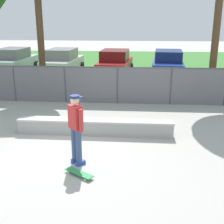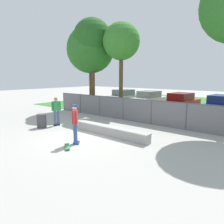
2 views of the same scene
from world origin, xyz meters
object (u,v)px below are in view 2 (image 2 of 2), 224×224
(skateboarder, at_px, (75,122))
(car_blue, at_px, (222,105))
(concrete_ledge, at_px, (108,130))
(car_white, at_px, (150,99))
(tree_near_right, at_px, (92,38))
(tree_near_left, at_px, (90,50))
(car_silver, at_px, (124,97))
(bystander, at_px, (56,110))
(skateboard, at_px, (67,146))
(car_red, at_px, (181,102))
(tree_mid, at_px, (121,42))
(trash_bin, at_px, (42,121))

(skateboarder, xyz_separation_m, car_blue, (3.53, 12.05, -0.19))
(concrete_ledge, height_order, car_white, car_white)
(tree_near_right, bearing_deg, concrete_ledge, -39.30)
(tree_near_left, distance_m, car_silver, 6.97)
(bystander, bearing_deg, skateboarder, -23.52)
(tree_near_left, xyz_separation_m, car_silver, (-0.07, 5.23, -4.61))
(skateboard, distance_m, tree_near_left, 11.72)
(skateboard, bearing_deg, tree_near_left, 129.60)
(car_white, xyz_separation_m, car_blue, (6.77, -0.44, 0.00))
(concrete_ledge, height_order, car_red, car_red)
(skateboard, xyz_separation_m, tree_near_right, (-5.96, 7.62, 6.21))
(tree_near_left, distance_m, tree_near_right, 1.15)
(tree_near_left, relative_size, car_silver, 1.74)
(concrete_ledge, relative_size, car_white, 1.16)
(tree_near_right, distance_m, car_white, 8.15)
(car_red, bearing_deg, tree_near_left, -145.23)
(tree_near_left, xyz_separation_m, car_blue, (10.01, 4.64, -4.61))
(car_red, bearing_deg, tree_mid, -125.33)
(skateboarder, relative_size, skateboard, 2.37)
(concrete_ledge, xyz_separation_m, tree_near_left, (-6.69, 5.33, 5.20))
(bystander, bearing_deg, tree_near_right, 110.83)
(concrete_ledge, bearing_deg, car_silver, 122.67)
(car_silver, distance_m, car_red, 6.79)
(skateboarder, xyz_separation_m, car_red, (0.21, 12.06, -0.19))
(tree_near_left, relative_size, trash_bin, 8.99)
(skateboard, relative_size, bystander, 0.43)
(tree_mid, relative_size, car_blue, 1.68)
(skateboarder, distance_m, trash_bin, 4.11)
(car_silver, bearing_deg, car_red, -4.89)
(car_red, height_order, car_blue, same)
(car_silver, height_order, bystander, bystander)
(tree_near_left, distance_m, car_blue, 11.96)
(tree_near_left, bearing_deg, trash_bin, -69.68)
(trash_bin, bearing_deg, skateboarder, -9.95)
(car_blue, bearing_deg, car_red, 179.92)
(skateboard, xyz_separation_m, car_silver, (-6.72, 13.25, 0.77))
(tree_near_left, bearing_deg, car_white, 57.46)
(concrete_ledge, xyz_separation_m, car_white, (-3.45, 10.41, 0.59))
(skateboarder, distance_m, tree_mid, 9.34)
(car_silver, bearing_deg, car_white, -2.45)
(car_silver, relative_size, trash_bin, 5.16)
(car_silver, height_order, trash_bin, car_silver)
(skateboard, height_order, car_silver, car_silver)
(car_white, distance_m, car_blue, 6.78)
(skateboarder, bearing_deg, concrete_ledge, 84.20)
(skateboarder, distance_m, car_silver, 14.24)
(tree_mid, bearing_deg, tree_near_left, -179.33)
(tree_near_right, bearing_deg, tree_mid, 9.24)
(car_silver, xyz_separation_m, car_red, (6.77, -0.58, 0.00))
(car_silver, height_order, car_red, same)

